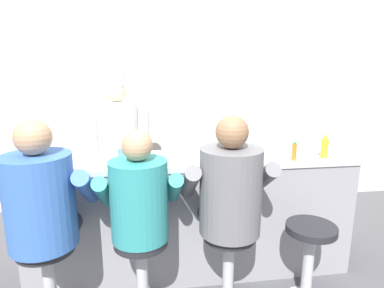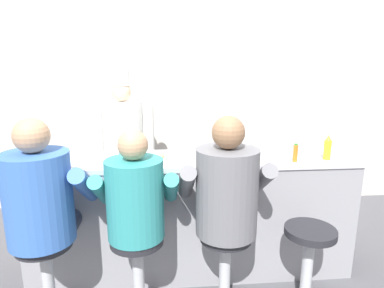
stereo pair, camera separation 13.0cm
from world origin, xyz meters
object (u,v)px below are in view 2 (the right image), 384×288
object	(u,v)px
hot_sauce_bottle_orange	(295,153)
coffee_mug_white	(205,157)
diner_seated_teal	(136,205)
mustard_bottle_yellow	(328,148)
diner_seated_blue	(41,203)
water_pitcher_clear	(248,142)
cereal_bowl	(39,158)
empty_stool_round	(308,255)
napkin_dispenser_chrome	(246,152)
ketchup_bottle_red	(228,147)
diner_seated_grey	(226,196)
coffee_mug_blue	(125,152)
cook_in_whites_near	(124,142)
breakfast_plate	(158,158)

from	to	relation	value
hot_sauce_bottle_orange	coffee_mug_white	bearing A→B (deg)	175.64
diner_seated_teal	mustard_bottle_yellow	bearing A→B (deg)	13.89
coffee_mug_white	diner_seated_blue	size ratio (longest dim) A/B	0.09
water_pitcher_clear	cereal_bowl	distance (m)	1.68
empty_stool_round	napkin_dispenser_chrome	bearing A→B (deg)	133.16
ketchup_bottle_red	mustard_bottle_yellow	size ratio (longest dim) A/B	1.23
diner_seated_grey	diner_seated_teal	bearing A→B (deg)	-179.58
coffee_mug_white	coffee_mug_blue	size ratio (longest dim) A/B	0.97
empty_stool_round	cook_in_whites_near	bearing A→B (deg)	133.82
napkin_dispenser_chrome	ketchup_bottle_red	bearing A→B (deg)	170.10
hot_sauce_bottle_orange	napkin_dispenser_chrome	size ratio (longest dim) A/B	0.98
ketchup_bottle_red	hot_sauce_bottle_orange	xyz separation A→B (m)	(0.52, -0.07, -0.04)
coffee_mug_white	cook_in_whites_near	size ratio (longest dim) A/B	0.08
ketchup_bottle_red	cook_in_whites_near	world-z (taller)	cook_in_whites_near
ketchup_bottle_red	napkin_dispenser_chrome	xyz separation A→B (m)	(0.14, -0.02, -0.04)
mustard_bottle_yellow	breakfast_plate	bearing A→B (deg)	175.71
coffee_mug_white	diner_seated_teal	xyz separation A→B (m)	(-0.51, -0.38, -0.21)
hot_sauce_bottle_orange	coffee_mug_blue	xyz separation A→B (m)	(-1.34, 0.27, -0.03)
mustard_bottle_yellow	diner_seated_grey	xyz separation A→B (m)	(-0.89, -0.36, -0.23)
cereal_bowl	coffee_mug_blue	xyz separation A→B (m)	(0.65, 0.10, 0.01)
ketchup_bottle_red	coffee_mug_blue	xyz separation A→B (m)	(-0.83, 0.20, -0.07)
coffee_mug_white	cook_in_whites_near	distance (m)	1.35
mustard_bottle_yellow	cook_in_whites_near	world-z (taller)	cook_in_whites_near
water_pitcher_clear	breakfast_plate	world-z (taller)	water_pitcher_clear
mustard_bottle_yellow	diner_seated_blue	xyz separation A→B (m)	(-2.10, -0.36, -0.23)
napkin_dispenser_chrome	diner_seated_teal	world-z (taller)	diner_seated_teal
mustard_bottle_yellow	hot_sauce_bottle_orange	bearing A→B (deg)	-171.46
cereal_bowl	coffee_mug_blue	bearing A→B (deg)	8.87
ketchup_bottle_red	coffee_mug_white	xyz separation A→B (m)	(-0.19, -0.02, -0.08)
mustard_bottle_yellow	empty_stool_round	distance (m)	0.84
water_pitcher_clear	diner_seated_grey	bearing A→B (deg)	-117.67
hot_sauce_bottle_orange	cereal_bowl	world-z (taller)	hot_sauce_bottle_orange
cereal_bowl	empty_stool_round	xyz separation A→B (m)	(1.99, -0.53, -0.62)
hot_sauce_bottle_orange	water_pitcher_clear	xyz separation A→B (m)	(-0.31, 0.24, 0.04)
ketchup_bottle_red	coffee_mug_white	size ratio (longest dim) A/B	1.90
diner_seated_blue	diner_seated_teal	xyz separation A→B (m)	(0.60, -0.00, -0.04)
cereal_bowl	napkin_dispenser_chrome	xyz separation A→B (m)	(1.61, -0.13, 0.05)
ketchup_bottle_red	breakfast_plate	xyz separation A→B (m)	(-0.56, 0.07, -0.10)
ketchup_bottle_red	diner_seated_blue	size ratio (longest dim) A/B	0.17
hot_sauce_bottle_orange	diner_seated_grey	xyz separation A→B (m)	(-0.61, -0.32, -0.21)
water_pitcher_clear	diner_seated_blue	bearing A→B (deg)	-159.56
diner_seated_grey	empty_stool_round	world-z (taller)	diner_seated_grey
hot_sauce_bottle_orange	cereal_bowl	distance (m)	2.00
mustard_bottle_yellow	coffee_mug_white	bearing A→B (deg)	179.33
diner_seated_grey	mustard_bottle_yellow	bearing A→B (deg)	22.33
napkin_dispenser_chrome	empty_stool_round	distance (m)	0.86
napkin_dispenser_chrome	diner_seated_grey	distance (m)	0.48
coffee_mug_white	empty_stool_round	world-z (taller)	coffee_mug_white
ketchup_bottle_red	hot_sauce_bottle_orange	world-z (taller)	ketchup_bottle_red
napkin_dispenser_chrome	diner_seated_blue	bearing A→B (deg)	-165.62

